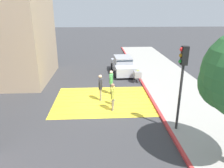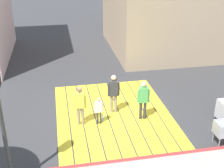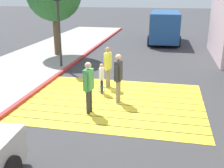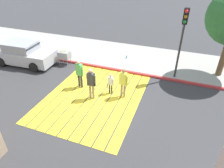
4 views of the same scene
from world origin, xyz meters
name	(u,v)px [view 3 (image 3 of 4)]	position (x,y,z in m)	size (l,w,h in m)	color
ground_plane	(114,101)	(0.00, 0.00, 0.00)	(120.00, 120.00, 0.00)	#38383A
crosswalk_stripes	(114,101)	(0.00, 0.00, 0.01)	(6.40, 4.90, 0.01)	yellow
curb_painted	(32,93)	(-3.25, 0.00, 0.07)	(0.16, 40.00, 0.13)	#BC3333
van_down_street	(165,26)	(1.42, 12.65, 1.28)	(2.47, 5.26, 2.35)	#1E4C8C
traffic_light_corner	(58,8)	(-3.58, 3.88, 3.04)	(0.39, 0.28, 4.24)	#2D2D2D
pedestrian_adult_lead	(89,84)	(-0.61, -1.14, 1.01)	(0.27, 0.50, 1.73)	#333338
pedestrian_adult_trailing	(108,64)	(-0.56, 1.47, 1.00)	(0.27, 0.50, 1.71)	gray
pedestrian_adult_side	(118,75)	(0.16, -0.04, 1.04)	(0.25, 0.52, 1.79)	gray
pedestrian_child_with_racket	(102,77)	(-0.64, 0.72, 0.68)	(0.28, 0.38, 1.21)	#333338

